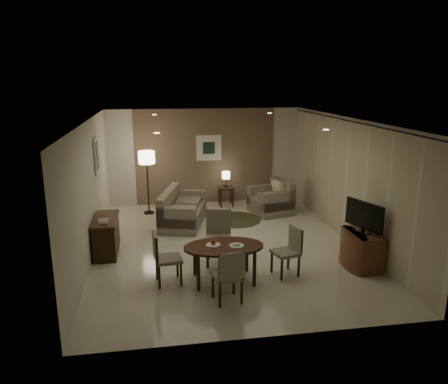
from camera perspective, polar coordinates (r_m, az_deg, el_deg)
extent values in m
cube|color=beige|center=(9.54, 0.20, -7.00)|extent=(5.50, 7.00, 0.00)
cube|color=white|center=(8.90, 0.21, 9.37)|extent=(5.50, 7.00, 0.00)
cube|color=brown|center=(12.52, -2.46, 4.67)|extent=(5.50, 0.00, 2.70)
cube|color=beige|center=(9.10, -17.14, 0.19)|extent=(0.00, 7.00, 2.70)
cube|color=beige|center=(9.95, 16.03, 1.48)|extent=(0.00, 7.00, 2.70)
cube|color=brown|center=(12.51, -2.45, 4.66)|extent=(3.96, 0.03, 2.70)
cylinder|color=black|center=(9.72, 16.19, 8.89)|extent=(0.03, 6.80, 0.03)
cube|color=silver|center=(12.45, -1.99, 5.78)|extent=(0.72, 0.03, 0.72)
cube|color=black|center=(12.44, -1.98, 5.77)|extent=(0.34, 0.01, 0.34)
cube|color=silver|center=(10.16, -16.32, 4.60)|extent=(0.03, 0.60, 0.80)
cube|color=gray|center=(10.16, -16.24, 4.61)|extent=(0.01, 0.46, 0.64)
cylinder|color=white|center=(6.99, -8.77, 7.62)|extent=(0.10, 0.10, 0.01)
cylinder|color=white|center=(7.56, 13.17, 7.92)|extent=(0.10, 0.10, 0.01)
cylinder|color=white|center=(10.58, -9.07, 9.95)|extent=(0.10, 0.10, 0.01)
cylinder|color=white|center=(10.96, 5.97, 10.21)|extent=(0.10, 0.10, 0.01)
cylinder|color=white|center=(7.75, -1.41, -6.92)|extent=(0.26, 0.26, 0.02)
cylinder|color=white|center=(7.72, 1.65, -7.01)|extent=(0.26, 0.26, 0.02)
sphere|color=#AC2F13|center=(7.73, -1.42, -6.56)|extent=(0.09, 0.09, 0.09)
cube|color=white|center=(7.71, 1.66, -6.85)|extent=(0.12, 0.08, 0.03)
cylinder|color=#464127|center=(11.22, 1.37, -3.60)|extent=(1.36, 1.36, 0.01)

